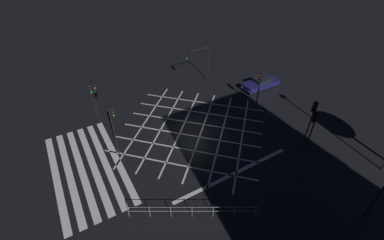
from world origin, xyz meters
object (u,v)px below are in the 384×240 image
at_px(traffic_light_sw_main, 92,94).
at_px(traffic_light_sw_cross, 94,92).
at_px(traffic_light_ne_main, 313,122).
at_px(traffic_light_ne_cross, 312,114).
at_px(traffic_light_median_north, 259,84).
at_px(waiting_car, 261,83).
at_px(traffic_light_nw_cross, 197,58).
at_px(traffic_light_median_south, 113,122).

bearing_deg(traffic_light_sw_main, traffic_light_sw_cross, 147.17).
bearing_deg(traffic_light_ne_main, traffic_light_sw_cross, 45.25).
distance_m(traffic_light_ne_cross, traffic_light_ne_main, 0.64).
xyz_separation_m(traffic_light_sw_cross, traffic_light_median_north, (7.44, 14.14, 0.55)).
distance_m(traffic_light_median_north, waiting_car, 5.02).
relative_size(traffic_light_nw_cross, traffic_light_sw_main, 1.22).
height_order(traffic_light_median_south, traffic_light_sw_cross, traffic_light_median_south).
xyz_separation_m(traffic_light_nw_cross, traffic_light_sw_main, (0.65, -12.05, -0.67)).
relative_size(traffic_light_ne_main, waiting_car, 0.77).
bearing_deg(traffic_light_median_south, waiting_car, 7.41).
xyz_separation_m(traffic_light_sw_main, traffic_light_ne_main, (13.48, 14.42, -0.05)).
bearing_deg(traffic_light_nw_cross, traffic_light_ne_cross, 100.38).
height_order(traffic_light_ne_main, waiting_car, traffic_light_ne_main).
relative_size(traffic_light_ne_cross, waiting_car, 0.92).
bearing_deg(waiting_car, traffic_light_sw_cross, -14.36).
distance_m(traffic_light_median_south, traffic_light_sw_main, 6.31).
height_order(traffic_light_median_south, waiting_car, traffic_light_median_south).
distance_m(traffic_light_median_north, traffic_light_sw_main, 16.05).
bearing_deg(traffic_light_median_north, traffic_light_median_south, -2.73).
height_order(traffic_light_median_north, traffic_light_ne_main, traffic_light_median_north).
distance_m(traffic_light_median_south, traffic_light_ne_main, 15.87).
relative_size(traffic_light_sw_cross, traffic_light_median_north, 0.81).
bearing_deg(traffic_light_ne_main, traffic_light_nw_cross, 9.53).
bearing_deg(traffic_light_ne_cross, waiting_car, -109.78).
distance_m(traffic_light_sw_cross, traffic_light_median_north, 15.99).
distance_m(traffic_light_median_south, traffic_light_median_north, 14.18).
relative_size(traffic_light_sw_cross, waiting_car, 0.72).
relative_size(traffic_light_median_south, traffic_light_ne_main, 1.31).
bearing_deg(traffic_light_ne_main, traffic_light_sw_main, 46.94).
relative_size(traffic_light_median_south, traffic_light_median_north, 1.14).
height_order(traffic_light_sw_main, traffic_light_ne_main, traffic_light_sw_main).
bearing_deg(traffic_light_median_south, traffic_light_median_north, -2.73).
xyz_separation_m(traffic_light_median_south, traffic_light_median_north, (0.68, 14.16, -0.38)).
bearing_deg(traffic_light_median_north, traffic_light_sw_cross, -27.76).
height_order(traffic_light_nw_cross, traffic_light_ne_main, traffic_light_nw_cross).
height_order(traffic_light_sw_main, traffic_light_ne_cross, traffic_light_ne_cross).
bearing_deg(traffic_light_ne_main, traffic_light_median_south, 62.95).
bearing_deg(traffic_light_ne_cross, traffic_light_median_south, -25.52).
bearing_deg(traffic_light_median_south, traffic_light_ne_cross, -25.52).
bearing_deg(traffic_light_median_south, traffic_light_sw_cross, 89.85).
height_order(traffic_light_sw_cross, waiting_car, traffic_light_sw_cross).
bearing_deg(traffic_light_ne_cross, traffic_light_nw_cross, -79.62).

